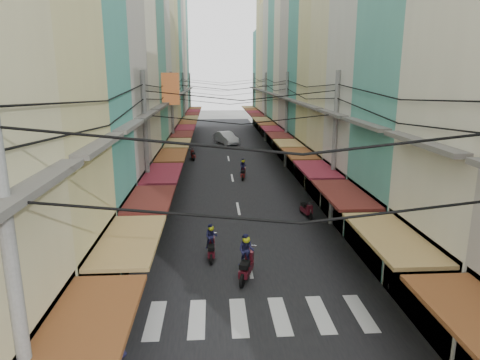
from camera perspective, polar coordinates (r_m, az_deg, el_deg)
name	(u,v)px	position (r m, az deg, el deg)	size (l,w,h in m)	color
ground	(246,247)	(20.54, 0.77, -8.97)	(160.00, 160.00, 0.00)	slate
road	(229,163)	(39.70, -1.44, 2.31)	(10.00, 80.00, 0.02)	black
sidewalk_left	(159,163)	(39.99, -10.79, 2.18)	(3.00, 80.00, 0.06)	gray
sidewalk_right	(298,162)	(40.47, 7.80, 2.44)	(3.00, 80.00, 0.06)	gray
crosswalk	(259,316)	(15.20, 2.59, -17.69)	(7.55, 2.40, 0.01)	silver
building_row_left	(129,51)	(36.05, -14.53, 16.33)	(7.80, 67.67, 23.70)	beige
building_row_right	(328,56)	(36.57, 11.69, 15.86)	(7.80, 68.98, 22.59)	teal
utility_poles	(231,93)	(33.94, -1.17, 11.55)	(10.20, 66.13, 8.20)	gray
white_car	(226,144)	(50.73, -1.85, 4.84)	(5.04, 1.98, 1.78)	silver
bicycle	(381,255)	(20.75, 18.30, -9.48)	(0.66, 1.77, 1.21)	black
moving_scooters	(236,209)	(24.45, -0.53, -3.89)	(7.52, 26.80, 1.90)	black
parked_scooters	(354,276)	(17.41, 14.99, -12.21)	(13.12, 12.79, 0.98)	black
pedestrians	(161,215)	(22.20, -10.48, -4.55)	(14.14, 19.73, 2.23)	#28202B
market_umbrella	(441,256)	(15.78, 25.27, -9.14)	(2.34, 2.34, 2.46)	#B2B2B7
traffic_sign	(361,216)	(19.77, 15.87, -4.67)	(0.10, 0.57, 2.61)	gray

